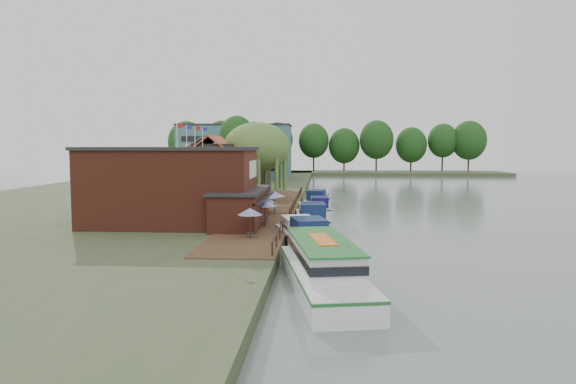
{
  "coord_description": "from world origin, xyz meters",
  "views": [
    {
      "loc": [
        -2.02,
        -47.27,
        8.33
      ],
      "look_at": [
        -6.0,
        12.0,
        3.0
      ],
      "focal_mm": 32.0,
      "sensor_mm": 36.0,
      "label": 1
    }
  ],
  "objects": [
    {
      "name": "cruiser_3",
      "position": [
        -2.59,
        23.25,
        1.23
      ],
      "size": [
        4.51,
        10.47,
        2.47
      ],
      "primitive_type": null,
      "rotation": [
        0.0,
        0.0,
        -0.12
      ],
      "color": "silver",
      "rests_on": "ground"
    },
    {
      "name": "umbrella_4",
      "position": [
        -7.13,
        7.37,
        2.29
      ],
      "size": [
        2.28,
        2.28,
        2.38
      ],
      "primitive_type": null,
      "color": "navy",
      "rests_on": "quay_deck"
    },
    {
      "name": "bank_tree_3",
      "position": [
        -15.68,
        76.69,
        7.07
      ],
      "size": [
        8.78,
        8.78,
        12.14
      ],
      "primitive_type": null,
      "color": "#143811",
      "rests_on": "land_bank"
    },
    {
      "name": "quay_rail",
      "position": [
        -5.3,
        10.5,
        1.5
      ],
      "size": [
        0.2,
        49.0,
        1.0
      ],
      "primitive_type": null,
      "color": "black",
      "rests_on": "land_bank"
    },
    {
      "name": "land_bank",
      "position": [
        -30.0,
        35.0,
        0.5
      ],
      "size": [
        50.0,
        140.0,
        1.0
      ],
      "primitive_type": "cube",
      "color": "#384728",
      "rests_on": "ground"
    },
    {
      "name": "umbrella_2",
      "position": [
        -7.54,
        1.22,
        2.29
      ],
      "size": [
        2.19,
        2.19,
        2.38
      ],
      "primitive_type": null,
      "color": "navy",
      "rests_on": "quay_deck"
    },
    {
      "name": "cruiser_1",
      "position": [
        -3.08,
        5.77,
        1.33
      ],
      "size": [
        4.24,
        11.01,
        2.65
      ],
      "primitive_type": null,
      "rotation": [
        0.0,
        0.0,
        0.07
      ],
      "color": "silver",
      "rests_on": "ground"
    },
    {
      "name": "umbrella_1",
      "position": [
        -7.19,
        -1.57,
        2.29
      ],
      "size": [
        2.2,
        2.2,
        2.38
      ],
      "primitive_type": null,
      "color": "navy",
      "rests_on": "quay_deck"
    },
    {
      "name": "bank_tree_1",
      "position": [
        -18.58,
        51.57,
        7.6
      ],
      "size": [
        6.82,
        6.82,
        13.19
      ],
      "primitive_type": null,
      "color": "#143811",
      "rests_on": "land_bank"
    },
    {
      "name": "ground",
      "position": [
        0.0,
        0.0,
        0.0
      ],
      "size": [
        260.0,
        260.0,
        0.0
      ],
      "primitive_type": "plane",
      "color": "#56635E",
      "rests_on": "ground"
    },
    {
      "name": "hotel_block",
      "position": [
        -22.0,
        70.0,
        7.15
      ],
      "size": [
        25.4,
        12.4,
        12.3
      ],
      "primitive_type": null,
      "color": "#38666B",
      "rests_on": "land_bank"
    },
    {
      "name": "pub",
      "position": [
        -14.0,
        -1.0,
        4.65
      ],
      "size": [
        20.0,
        11.0,
        7.3
      ],
      "primitive_type": null,
      "color": "maroon",
      "rests_on": "land_bank"
    },
    {
      "name": "swan",
      "position": [
        -3.83,
        -10.97,
        0.22
      ],
      "size": [
        0.44,
        0.44,
        0.44
      ],
      "primitive_type": "sphere",
      "color": "white",
      "rests_on": "ground"
    },
    {
      "name": "tour_boat",
      "position": [
        -1.87,
        -18.08,
        1.47
      ],
      "size": [
        6.17,
        13.91,
        2.93
      ],
      "primitive_type": null,
      "rotation": [
        0.0,
        0.0,
        0.18
      ],
      "color": "silver",
      "rests_on": "ground"
    },
    {
      "name": "cottage_a",
      "position": [
        -15.0,
        14.0,
        5.25
      ],
      "size": [
        8.6,
        7.6,
        8.5
      ],
      "primitive_type": null,
      "color": "black",
      "rests_on": "land_bank"
    },
    {
      "name": "cottage_b",
      "position": [
        -18.0,
        24.0,
        5.25
      ],
      "size": [
        9.6,
        8.6,
        8.5
      ],
      "primitive_type": null,
      "color": "beige",
      "rests_on": "land_bank"
    },
    {
      "name": "umbrella_3",
      "position": [
        -7.63,
        5.83,
        2.29
      ],
      "size": [
        2.02,
        2.02,
        2.38
      ],
      "primitive_type": null,
      "color": "navy",
      "rests_on": "quay_deck"
    },
    {
      "name": "cruiser_0",
      "position": [
        -3.6,
        -5.15,
        1.32
      ],
      "size": [
        6.15,
        11.31,
        2.65
      ],
      "primitive_type": null,
      "rotation": [
        0.0,
        0.0,
        0.26
      ],
      "color": "white",
      "rests_on": "ground"
    },
    {
      "name": "quay_deck",
      "position": [
        -8.0,
        10.0,
        1.05
      ],
      "size": [
        6.0,
        50.0,
        0.1
      ],
      "primitive_type": "cube",
      "color": "#47301E",
      "rests_on": "land_bank"
    },
    {
      "name": "bank_tree_4",
      "position": [
        -16.98,
        87.32,
        6.6
      ],
      "size": [
        6.11,
        6.11,
        11.19
      ],
      "primitive_type": null,
      "color": "#143811",
      "rests_on": "land_bank"
    },
    {
      "name": "cottage_c",
      "position": [
        -14.0,
        33.0,
        5.25
      ],
      "size": [
        7.6,
        7.6,
        8.5
      ],
      "primitive_type": null,
      "color": "black",
      "rests_on": "land_bank"
    },
    {
      "name": "willow",
      "position": [
        -10.5,
        19.0,
        6.21
      ],
      "size": [
        8.6,
        8.6,
        10.43
      ],
      "primitive_type": null,
      "color": "#476B2D",
      "rests_on": "land_bank"
    },
    {
      "name": "bank_tree_5",
      "position": [
        -15.48,
        94.2,
        7.74
      ],
      "size": [
        7.35,
        7.35,
        13.49
      ],
      "primitive_type": null,
      "color": "#143811",
      "rests_on": "land_bank"
    },
    {
      "name": "umbrella_0",
      "position": [
        -7.69,
        -7.54,
        2.29
      ],
      "size": [
        2.02,
        2.02,
        2.38
      ],
      "primitive_type": null,
      "color": "navy",
      "rests_on": "quay_deck"
    },
    {
      "name": "bank_tree_0",
      "position": [
        -14.1,
        42.6,
        6.81
      ],
      "size": [
        6.06,
        6.06,
        11.63
      ],
      "primitive_type": null,
      "color": "#143811",
      "rests_on": "land_bank"
    },
    {
      "name": "bank_tree_2",
      "position": [
        -13.76,
        59.27,
        6.66
      ],
      "size": [
        7.04,
        7.04,
        11.32
      ],
      "primitive_type": null,
      "color": "#143811",
      "rests_on": "land_bank"
    },
    {
      "name": "cruiser_2",
      "position": [
        -2.33,
        15.72,
        1.13
      ],
      "size": [
        3.18,
        9.46,
        2.26
      ],
      "primitive_type": null,
      "rotation": [
        0.0,
        0.0,
        0.02
      ],
      "color": "silver",
      "rests_on": "ground"
    }
  ]
}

